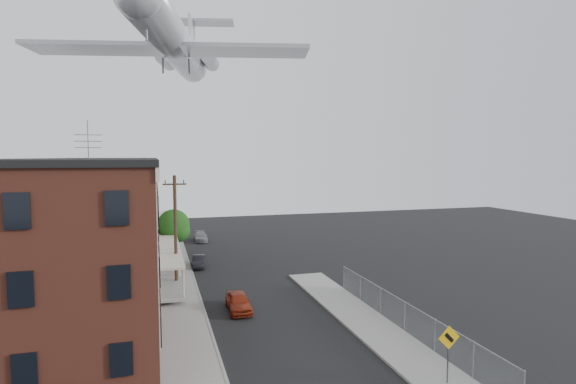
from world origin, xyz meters
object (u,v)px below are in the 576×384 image
Objects in this scene: warning_sign at (449,345)px; car_near at (239,302)px; car_mid at (199,261)px; utility_pole at (175,230)px; car_far at (201,237)px; airplane at (175,43)px; street_tree at (175,227)px.

car_near is (-7.40, 12.54, -1.25)m from warning_sign.
car_mid is (-8.85, 25.65, -1.34)m from warning_sign.
car_near is at bearing -75.92° from car_mid.
car_mid is (2.35, 6.62, -4.13)m from utility_pole.
car_near is 0.96× the size of car_far.
utility_pole is 20.68m from car_far.
airplane is (-1.85, -0.59, 19.94)m from car_mid.
utility_pole reaches higher than car_near.
car_far is (1.45, 13.29, 0.01)m from car_mid.
airplane is at bearing -154.41° from car_mid.
airplane is at bearing 85.26° from utility_pole.
warning_sign is 0.54× the size of street_tree.
utility_pole reaches higher than warning_sign.
car_mid is at bearing 17.82° from airplane.
car_near is (3.80, -6.48, -4.04)m from utility_pole.
utility_pole is at bearing -98.98° from car_far.
street_tree reaches higher than car_near.
utility_pole reaches higher than street_tree.
car_near is at bearing -78.05° from street_tree.
street_tree is at bearing 92.53° from airplane.
street_tree is at bearing 129.25° from car_mid.
warning_sign is 22.25m from utility_pole.
car_far is at bearing 100.76° from warning_sign.
car_far is (3.47, 9.99, -2.89)m from street_tree.
utility_pole is 1.73× the size of street_tree.
airplane reaches higher than car_mid.
airplane is (-10.70, 25.05, 18.60)m from warning_sign.
street_tree is 1.35× the size of car_far.
utility_pole reaches higher than car_mid.
airplane reaches higher than car_near.
airplane is at bearing 105.96° from car_near.
utility_pole is at bearing 121.56° from car_near.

